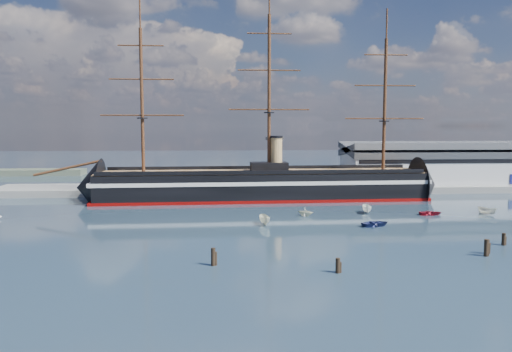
{
  "coord_description": "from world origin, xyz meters",
  "views": [
    {
      "loc": [
        -13.1,
        -75.64,
        20.11
      ],
      "look_at": [
        -5.28,
        35.0,
        9.0
      ],
      "focal_mm": 35.0,
      "sensor_mm": 36.0,
      "label": 1
    }
  ],
  "objects": [
    {
      "name": "piling_near_left",
      "position": [
        -14.31,
        -4.93,
        0.0
      ],
      "size": [
        0.64,
        0.64,
        3.32
      ],
      "primitive_type": "cylinder",
      "color": "black",
      "rests_on": "ground"
    },
    {
      "name": "quay",
      "position": [
        10.0,
        76.0,
        0.0
      ],
      "size": [
        180.0,
        18.0,
        2.0
      ],
      "primitive_type": "cube",
      "color": "slate",
      "rests_on": "ground"
    },
    {
      "name": "quay_tower",
      "position": [
        3.0,
        73.0,
        9.75
      ],
      "size": [
        5.0,
        5.0,
        15.0
      ],
      "color": "silver",
      "rests_on": "ground"
    },
    {
      "name": "ground",
      "position": [
        0.0,
        40.0,
        0.0
      ],
      "size": [
        600.0,
        600.0,
        0.0
      ],
      "primitive_type": "plane",
      "color": "#232E40",
      "rests_on": "ground"
    },
    {
      "name": "motorboat_b",
      "position": [
        18.0,
        21.45,
        0.0
      ],
      "size": [
        2.47,
        3.97,
        1.73
      ],
      "primitive_type": "imported",
      "rotation": [
        0.0,
        0.0,
        1.86
      ],
      "color": "navy",
      "rests_on": "ground"
    },
    {
      "name": "motorboat_f",
      "position": [
        47.56,
        32.86,
        0.0
      ],
      "size": [
        5.64,
        4.33,
        2.15
      ],
      "primitive_type": "imported",
      "rotation": [
        0.0,
        0.0,
        0.51
      ],
      "color": "silver",
      "rests_on": "ground"
    },
    {
      "name": "piling_far_right",
      "position": [
        34.6,
        4.07,
        0.0
      ],
      "size": [
        0.64,
        0.64,
        2.79
      ],
      "primitive_type": "cylinder",
      "color": "black",
      "rests_on": "ground"
    },
    {
      "name": "piling_near_right",
      "position": [
        27.83,
        -2.65,
        0.0
      ],
      "size": [
        0.64,
        0.64,
        3.39
      ],
      "primitive_type": "cylinder",
      "color": "black",
      "rests_on": "ground"
    },
    {
      "name": "motorboat_e",
      "position": [
        34.34,
        33.01,
        0.0
      ],
      "size": [
        1.4,
        3.24,
        1.49
      ],
      "primitive_type": "imported",
      "rotation": [
        0.0,
        0.0,
        1.53
      ],
      "color": "maroon",
      "rests_on": "ground"
    },
    {
      "name": "piling_near_mid",
      "position": [
        2.83,
        -9.76,
        0.0
      ],
      "size": [
        0.64,
        0.64,
        2.79
      ],
      "primitive_type": "cylinder",
      "color": "black",
      "rests_on": "ground"
    },
    {
      "name": "motorboat_d",
      "position": [
        5.8,
        34.0,
        0.0
      ],
      "size": [
        4.89,
        6.27,
        2.12
      ],
      "primitive_type": "imported",
      "rotation": [
        0.0,
        0.0,
        1.09
      ],
      "color": "beige",
      "rests_on": "ground"
    },
    {
      "name": "piling_extra",
      "position": [
        28.83,
        -1.19,
        0.0
      ],
      "size": [
        0.64,
        0.64,
        3.0
      ],
      "primitive_type": "cylinder",
      "color": "black",
      "rests_on": "ground"
    },
    {
      "name": "warship",
      "position": [
        -3.68,
        60.0,
        4.04
      ],
      "size": [
        113.12,
        19.03,
        53.94
      ],
      "rotation": [
        0.0,
        0.0,
        0.03
      ],
      "color": "black",
      "rests_on": "ground"
    },
    {
      "name": "warehouse",
      "position": [
        58.0,
        80.0,
        7.98
      ],
      "size": [
        63.0,
        21.0,
        11.6
      ],
      "color": "#B7BABC",
      "rests_on": "ground"
    },
    {
      "name": "motorboat_a",
      "position": [
        -4.2,
        24.57,
        0.0
      ],
      "size": [
        6.26,
        2.8,
        2.43
      ],
      "primitive_type": "imported",
      "rotation": [
        0.0,
        0.0,
        0.1
      ],
      "color": "#EBEBCB",
      "rests_on": "ground"
    },
    {
      "name": "motorboat_c",
      "position": [
        20.61,
        36.29,
        0.0
      ],
      "size": [
        6.37,
        3.31,
        2.43
      ],
      "primitive_type": "imported",
      "rotation": [
        0.0,
        0.0,
        -0.19
      ],
      "color": "white",
      "rests_on": "ground"
    }
  ]
}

